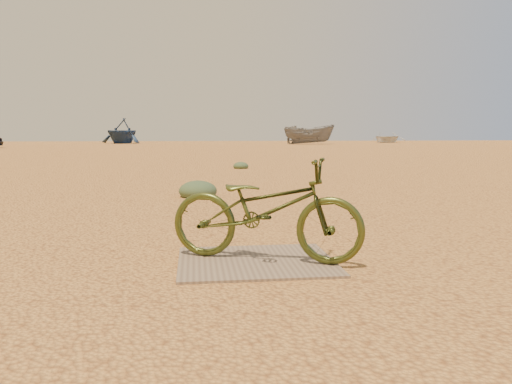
{
  "coord_description": "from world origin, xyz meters",
  "views": [
    {
      "loc": [
        -0.4,
        -4.01,
        1.17
      ],
      "look_at": [
        0.15,
        0.34,
        0.64
      ],
      "focal_mm": 35.0,
      "sensor_mm": 36.0,
      "label": 1
    }
  ],
  "objects": [
    {
      "name": "boat_mid_right",
      "position": [
        10.49,
        42.56,
        0.92
      ],
      "size": [
        4.98,
        2.5,
        1.85
      ],
      "primitive_type": "imported",
      "rotation": [
        0.0,
        0.0,
        1.42
      ],
      "color": "slate",
      "rests_on": "ground"
    },
    {
      "name": "kale_b",
      "position": [
        1.1,
        11.91,
        0.0
      ],
      "size": [
        0.49,
        0.49,
        0.27
      ],
      "primitive_type": "ellipsoid",
      "color": "#4E6140",
      "rests_on": "ground"
    },
    {
      "name": "kale_a",
      "position": [
        -0.33,
        5.03,
        0.0
      ],
      "size": [
        0.69,
        0.69,
        0.38
      ],
      "primitive_type": "ellipsoid",
      "color": "#4E6140",
      "rests_on": "ground"
    },
    {
      "name": "plywood_board",
      "position": [
        0.15,
        0.34,
        0.01
      ],
      "size": [
        1.39,
        1.17,
        0.02
      ],
      "primitive_type": "cube",
      "color": "#846F59",
      "rests_on": "ground"
    },
    {
      "name": "ground",
      "position": [
        0.0,
        0.0,
        0.0
      ],
      "size": [
        120.0,
        120.0,
        0.0
      ],
      "primitive_type": "plane",
      "color": "#E8A451",
      "rests_on": "ground"
    },
    {
      "name": "boat_far_right",
      "position": [
        20.78,
        49.16,
        0.54
      ],
      "size": [
        5.86,
        6.38,
        1.08
      ],
      "primitive_type": "imported",
      "rotation": [
        0.0,
        0.0,
        -0.54
      ],
      "color": "silver",
      "rests_on": "ground"
    },
    {
      "name": "boat_far_left",
      "position": [
        -7.5,
        47.69,
        1.28
      ],
      "size": [
        5.91,
        6.21,
        2.56
      ],
      "primitive_type": "imported",
      "rotation": [
        0.0,
        0.0,
        -0.46
      ],
      "color": "navy",
      "rests_on": "ground"
    },
    {
      "name": "bicycle",
      "position": [
        0.23,
        0.35,
        0.48
      ],
      "size": [
        1.86,
        1.23,
        0.92
      ],
      "primitive_type": "imported",
      "rotation": [
        0.0,
        0.0,
        1.19
      ],
      "color": "#3C461A",
      "rests_on": "plywood_board"
    }
  ]
}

